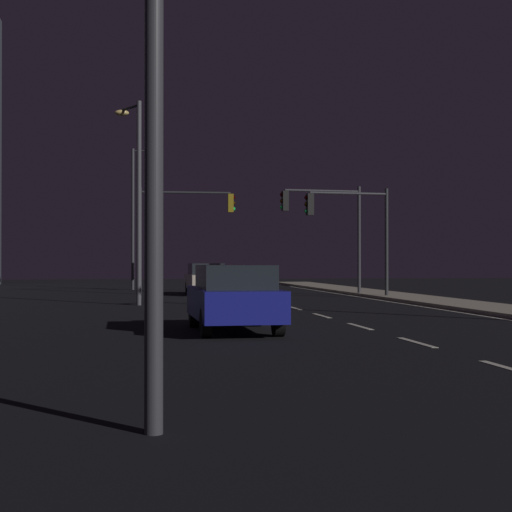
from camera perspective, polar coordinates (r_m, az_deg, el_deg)
ground_plane at (r=20.51m, az=7.16°, el=-5.02°), size 112.00×112.00×0.00m
lane_markings_center at (r=23.88m, az=4.80°, el=-4.36°), size 0.14×50.00×0.01m
lane_edge_line at (r=26.83m, az=14.01°, el=-3.92°), size 0.14×53.00×0.01m
car at (r=18.34m, az=-1.64°, el=-3.00°), size 1.87×4.42×1.57m
car_oncoming at (r=39.25m, az=-3.66°, el=-1.64°), size 1.89×4.43×1.57m
traffic_light_mid_right at (r=35.04m, az=6.85°, el=2.68°), size 3.94×0.52×4.82m
traffic_light_far_center at (r=40.37m, az=-5.41°, el=2.79°), size 4.98×0.35×5.48m
traffic_light_overhead_east at (r=37.84m, az=5.03°, el=2.85°), size 4.07×0.50×5.19m
street_lamp_across_street at (r=30.26m, az=-8.76°, el=5.18°), size 1.03×1.43×7.76m
street_lamp_far_end at (r=46.57m, az=-8.72°, el=3.57°), size 1.63×0.70×8.33m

